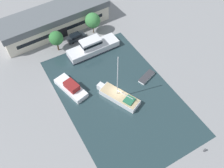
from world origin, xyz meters
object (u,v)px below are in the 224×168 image
at_px(motor_cruiser, 93,47).
at_px(small_dinghy, 147,77).
at_px(cabin_boat, 71,87).
at_px(quay_tree_by_water, 93,20).
at_px(quay_tree_near_building, 56,38).
at_px(warehouse_building, 55,20).
at_px(parked_car, 76,37).
at_px(sailboat_moored, 119,96).

relative_size(motor_cruiser, small_dinghy, 2.77).
relative_size(small_dinghy, cabin_boat, 0.55).
bearing_deg(quay_tree_by_water, motor_cruiser, -118.28).
bearing_deg(quay_tree_near_building, warehouse_building, 71.38).
distance_m(parked_car, small_dinghy, 20.32).
distance_m(parked_car, cabin_boat, 15.56).
bearing_deg(cabin_boat, warehouse_building, 61.50).
distance_m(warehouse_building, motor_cruiser, 12.80).
xyz_separation_m(parked_car, cabin_boat, (-7.40, -13.69, -0.07)).
bearing_deg(parked_car, warehouse_building, -162.24).
bearing_deg(sailboat_moored, parked_car, 65.26).
xyz_separation_m(sailboat_moored, motor_cruiser, (1.77, 14.85, 0.58)).
relative_size(sailboat_moored, small_dinghy, 2.55).
bearing_deg(sailboat_moored, warehouse_building, 70.83).
bearing_deg(sailboat_moored, small_dinghy, -12.44).
height_order(warehouse_building, quay_tree_by_water, quay_tree_by_water).
distance_m(warehouse_building, small_dinghy, 27.32).
bearing_deg(parked_car, sailboat_moored, -4.49).
distance_m(quay_tree_by_water, cabin_boat, 19.01).
relative_size(sailboat_moored, motor_cruiser, 0.92).
xyz_separation_m(quay_tree_near_building, motor_cruiser, (6.84, -4.44, -2.25)).
bearing_deg(cabin_boat, sailboat_moored, -57.61).
height_order(parked_car, sailboat_moored, sailboat_moored).
bearing_deg(warehouse_building, quay_tree_near_building, -112.32).
bearing_deg(warehouse_building, quay_tree_by_water, -41.79).
distance_m(small_dinghy, cabin_boat, 16.09).
distance_m(motor_cruiser, cabin_boat, 12.21).
bearing_deg(sailboat_moored, motor_cruiser, 58.63).
xyz_separation_m(quay_tree_by_water, motor_cruiser, (-3.25, -6.05, -2.34)).
bearing_deg(quay_tree_by_water, quay_tree_near_building, -170.95).
bearing_deg(parked_car, small_dinghy, 18.51).
distance_m(warehouse_building, sailboat_moored, 27.02).
height_order(quay_tree_near_building, cabin_boat, quay_tree_near_building).
height_order(quay_tree_by_water, cabin_boat, quay_tree_by_water).
bearing_deg(quay_tree_by_water, sailboat_moored, -103.51).
height_order(parked_car, motor_cruiser, motor_cruiser).
relative_size(quay_tree_by_water, cabin_boat, 0.68).
height_order(quay_tree_by_water, sailboat_moored, sailboat_moored).
bearing_deg(small_dinghy, sailboat_moored, 81.90).
relative_size(warehouse_building, quay_tree_near_building, 5.38).
distance_m(quay_tree_by_water, parked_car, 5.70).
distance_m(quay_tree_near_building, cabin_boat, 13.04).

